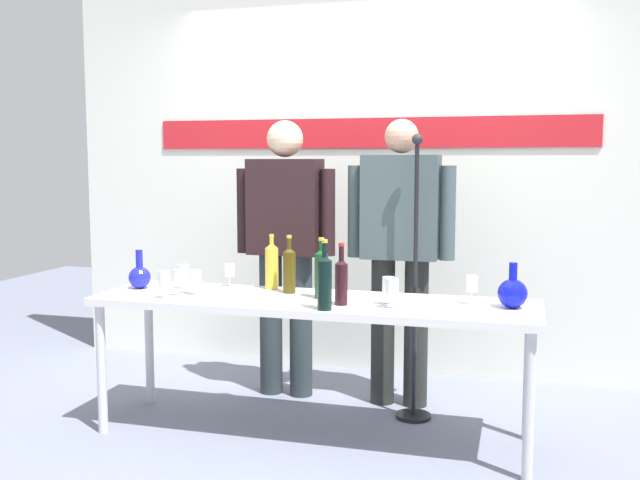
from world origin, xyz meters
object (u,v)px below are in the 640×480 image
at_px(wine_glass_right_1, 392,288).
at_px(wine_bottle_0, 341,280).
at_px(wine_bottle_3, 272,265).
at_px(wine_glass_left_2, 187,277).
at_px(presenter_left, 285,238).
at_px(wine_bottle_2, 289,269).
at_px(wine_glass_right_0, 388,286).
at_px(wine_glass_left_4, 164,280).
at_px(decanter_blue_right, 513,293).
at_px(wine_glass_left_1, 179,277).
at_px(display_table, 312,311).
at_px(decanter_blue_left, 140,276).
at_px(wine_bottle_1, 325,281).
at_px(microphone_stand, 415,324).
at_px(wine_bottle_4, 321,272).
at_px(presenter_right, 400,243).
at_px(wine_glass_left_5, 229,271).
at_px(wine_glass_left_0, 196,277).
at_px(wine_glass_left_3, 183,272).

bearing_deg(wine_glass_right_1, wine_bottle_0, 175.22).
distance_m(wine_bottle_3, wine_glass_left_2, 0.47).
relative_size(presenter_left, wine_bottle_2, 5.36).
bearing_deg(wine_bottle_3, wine_glass_right_0, -20.46).
relative_size(wine_bottle_3, wine_glass_left_4, 2.16).
bearing_deg(wine_bottle_0, decanter_blue_right, 10.10).
bearing_deg(wine_bottle_0, wine_glass_left_1, -179.59).
relative_size(presenter_left, wine_bottle_0, 5.44).
relative_size(display_table, wine_glass_left_1, 16.36).
relative_size(decanter_blue_left, presenter_left, 0.13).
distance_m(wine_bottle_1, microphone_stand, 0.81).
bearing_deg(wine_glass_left_1, wine_bottle_4, 10.88).
xyz_separation_m(wine_bottle_2, wine_glass_left_2, (-0.53, -0.16, -0.05)).
distance_m(wine_bottle_2, wine_glass_right_1, 0.66).
xyz_separation_m(presenter_left, wine_bottle_1, (0.49, -0.87, -0.10)).
relative_size(wine_bottle_0, wine_bottle_3, 1.01).
bearing_deg(wine_bottle_1, wine_glass_left_4, 176.38).
relative_size(decanter_blue_right, presenter_right, 0.13).
xyz_separation_m(wine_bottle_3, wine_glass_right_1, (0.74, -0.35, -0.04)).
relative_size(display_table, wine_glass_left_5, 17.96).
distance_m(wine_bottle_4, wine_glass_left_0, 0.67).
bearing_deg(wine_glass_right_1, wine_glass_left_2, 174.82).
distance_m(wine_bottle_2, wine_glass_right_0, 0.60).
relative_size(decanter_blue_right, wine_glass_left_5, 1.75).
bearing_deg(wine_glass_left_4, wine_glass_left_5, 66.09).
bearing_deg(wine_glass_left_5, wine_glass_left_1, -112.77).
bearing_deg(wine_glass_left_2, wine_glass_left_5, 61.17).
distance_m(presenter_left, wine_bottle_1, 1.00).
bearing_deg(wine_glass_left_5, presenter_right, 23.41).
height_order(wine_glass_left_2, wine_glass_left_5, wine_glass_left_5).
height_order(wine_glass_left_1, wine_glass_left_3, wine_glass_left_1).
xyz_separation_m(wine_bottle_0, wine_bottle_4, (-0.14, 0.14, 0.01)).
xyz_separation_m(display_table, decanter_blue_left, (-1.02, 0.04, 0.13)).
distance_m(decanter_blue_left, presenter_right, 1.50).
xyz_separation_m(wine_bottle_4, wine_glass_right_0, (0.37, -0.07, -0.04)).
bearing_deg(wine_bottle_4, presenter_right, 62.24).
distance_m(wine_glass_left_4, wine_glass_right_0, 1.16).
relative_size(wine_bottle_1, wine_bottle_3, 1.11).
relative_size(presenter_right, wine_glass_left_5, 13.15).
bearing_deg(wine_glass_left_0, wine_glass_left_4, -134.36).
relative_size(wine_bottle_2, wine_glass_right_0, 2.24).
relative_size(display_table, wine_glass_left_0, 17.07).
distance_m(wine_bottle_3, wine_glass_left_4, 0.61).
xyz_separation_m(decanter_blue_right, wine_glass_left_5, (-1.56, 0.19, 0.01)).
bearing_deg(wine_glass_left_4, decanter_blue_right, 7.60).
xyz_separation_m(presenter_left, wine_bottle_2, (0.18, -0.49, -0.11)).
bearing_deg(presenter_right, decanter_blue_right, -42.13).
bearing_deg(wine_glass_left_3, wine_glass_left_5, 33.61).
bearing_deg(presenter_right, presenter_left, 180.00).
distance_m(decanter_blue_left, wine_bottle_3, 0.74).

